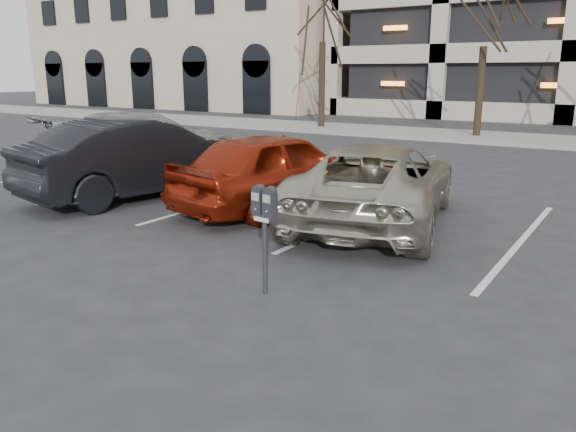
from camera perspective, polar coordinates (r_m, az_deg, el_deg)
name	(u,v)px	position (r m, az deg, el deg)	size (l,w,h in m)	color
ground	(373,267)	(7.55, 8.64, -5.12)	(140.00, 140.00, 0.00)	#28282B
sidewalk	(560,142)	(22.82, 25.88, 6.80)	(80.00, 4.00, 0.12)	gray
stall_lines	(356,216)	(10.11, 6.92, 0.00)	(16.90, 5.20, 0.00)	silver
office_building	(214,8)	(48.03, -7.53, 20.21)	(26.00, 16.20, 15.00)	tan
parking_meter	(264,214)	(6.31, -2.42, 0.25)	(0.33, 0.16, 1.25)	black
suv_silver	(376,183)	(9.63, 8.91, 3.31)	(3.33, 5.28, 1.36)	#B5B29A
car_red	(276,169)	(10.57, -1.21, 4.77)	(1.74, 4.32, 1.47)	maroon
car_dark	(141,157)	(11.99, -14.71, 5.79)	(1.71, 4.90, 1.61)	black
car_silver	(145,141)	(15.31, -14.32, 7.42)	(2.14, 5.27, 1.53)	#A2A4A9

